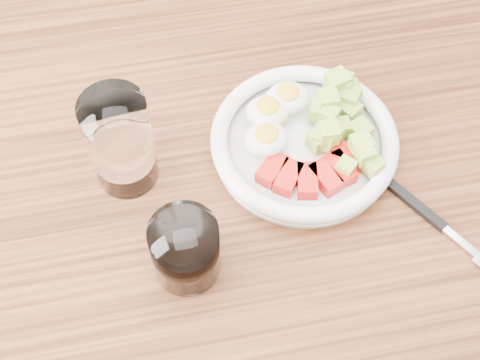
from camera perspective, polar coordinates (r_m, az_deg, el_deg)
name	(u,v)px	position (r m, az deg, el deg)	size (l,w,h in m)	color
dining_table	(248,233)	(0.94, 0.72, -4.52)	(1.50, 0.90, 0.77)	brown
bowl	(304,139)	(0.88, 5.52, 3.52)	(0.25, 0.25, 0.06)	white
fork	(432,218)	(0.87, 16.05, -3.14)	(0.11, 0.17, 0.01)	black
water_glass	(120,142)	(0.83, -10.17, 3.21)	(0.08, 0.08, 0.14)	white
coffee_glass	(186,250)	(0.77, -4.67, -5.97)	(0.08, 0.08, 0.09)	white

